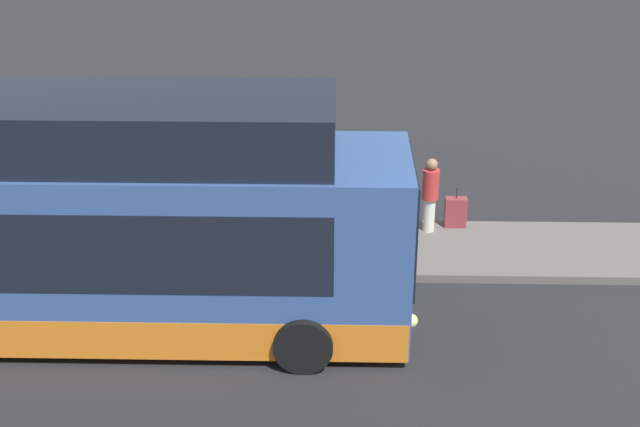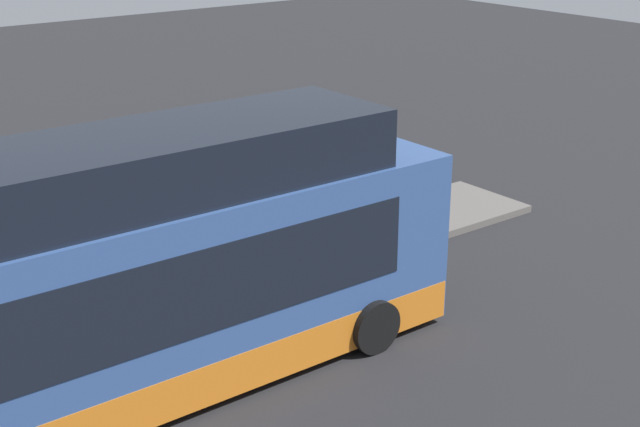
# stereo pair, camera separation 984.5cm
# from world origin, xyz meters

# --- Properties ---
(ground) EXTENTS (80.00, 80.00, 0.00)m
(ground) POSITION_xyz_m (0.00, 0.00, 0.00)
(ground) COLOR #232326
(platform) EXTENTS (20.00, 2.45, 0.17)m
(platform) POSITION_xyz_m (0.00, 2.83, 0.08)
(platform) COLOR #605B56
(platform) RESTS_ON ground
(bus_lead) EXTENTS (10.97, 2.78, 4.24)m
(bus_lead) POSITION_xyz_m (-1.47, -0.10, 1.90)
(bus_lead) COLOR #33518C
(bus_lead) RESTS_ON ground
(passenger_boarding) EXTENTS (0.53, 0.53, 1.66)m
(passenger_boarding) POSITION_xyz_m (2.48, 2.37, 1.06)
(passenger_boarding) COLOR #4C476B
(passenger_boarding) RESTS_ON platform
(passenger_waiting) EXTENTS (0.63, 0.63, 1.79)m
(passenger_waiting) POSITION_xyz_m (-0.54, 2.95, 1.13)
(passenger_waiting) COLOR #2D2D33
(passenger_waiting) RESTS_ON platform
(passenger_with_bags) EXTENTS (0.43, 0.43, 1.63)m
(passenger_with_bags) POSITION_xyz_m (4.77, 3.57, 1.06)
(passenger_with_bags) COLOR silver
(passenger_with_bags) RESTS_ON platform
(suitcase) EXTENTS (0.46, 0.23, 0.90)m
(suitcase) POSITION_xyz_m (5.35, 3.80, 0.50)
(suitcase) COLOR maroon
(suitcase) RESTS_ON platform
(sign_post) EXTENTS (0.10, 0.88, 2.37)m
(sign_post) POSITION_xyz_m (-2.27, 2.10, 1.74)
(sign_post) COLOR #4C4C51
(sign_post) RESTS_ON platform
(trash_bin) EXTENTS (0.44, 0.44, 0.65)m
(trash_bin) POSITION_xyz_m (-0.22, 2.17, 0.49)
(trash_bin) COLOR #3F3F44
(trash_bin) RESTS_ON platform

